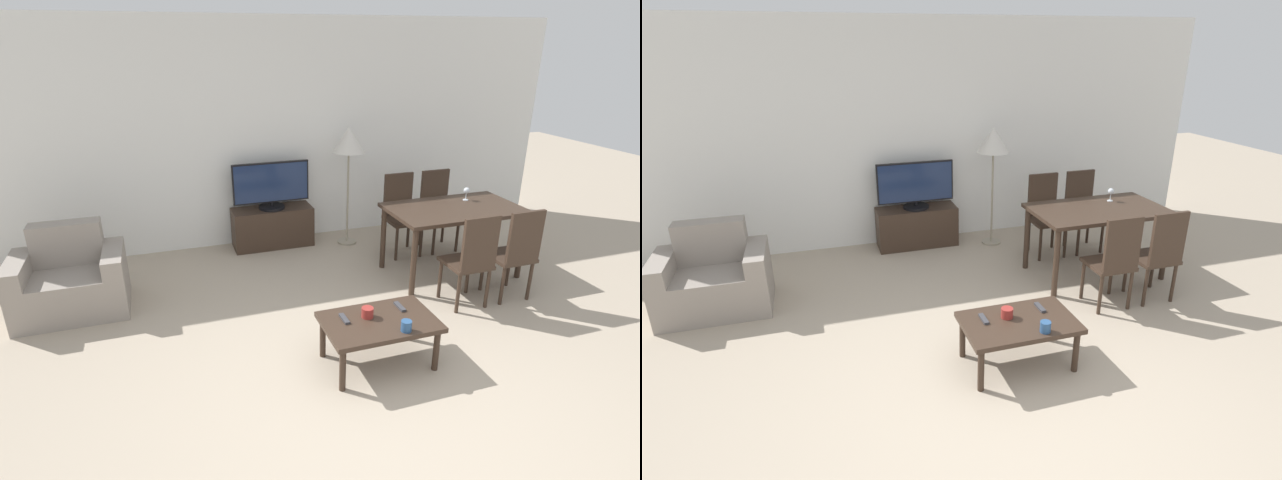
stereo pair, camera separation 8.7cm
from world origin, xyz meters
TOP-DOWN VIEW (x-y plane):
  - ground_plane at (0.00, 0.00)m, footprint 18.00×18.00m
  - wall_back at (0.00, 3.57)m, footprint 7.82×0.06m
  - armchair at (-2.21, 2.34)m, footprint 1.00×0.68m
  - tv_stand at (-0.02, 3.32)m, footprint 0.99×0.37m
  - tv at (-0.02, 3.31)m, footprint 0.94×0.32m
  - coffee_table at (0.20, 0.63)m, footprint 0.89×0.56m
  - dining_table at (1.66, 1.92)m, footprint 1.42×0.83m
  - dining_chair_near at (1.41, 1.20)m, footprint 0.40×0.40m
  - dining_chair_far at (1.91, 2.65)m, footprint 0.40×0.40m
  - dining_chair_near_right at (1.91, 1.20)m, footprint 0.40×0.40m
  - dining_chair_far_left at (1.41, 2.65)m, footprint 0.40×0.40m
  - floor_lamp at (0.90, 3.10)m, footprint 0.39×0.39m
  - remote_primary at (-0.06, 0.72)m, footprint 0.04×0.15m
  - remote_secondary at (0.44, 0.75)m, footprint 0.04×0.15m
  - cup_white_near at (0.13, 0.70)m, footprint 0.10×0.10m
  - cup_colored_far at (0.33, 0.42)m, footprint 0.08×0.08m
  - wine_glass_left at (1.92, 2.10)m, footprint 0.07×0.07m

SIDE VIEW (x-z plane):
  - ground_plane at x=0.00m, z-range 0.00..0.00m
  - tv_stand at x=-0.02m, z-range 0.00..0.50m
  - armchair at x=-2.21m, z-range -0.11..0.71m
  - coffee_table at x=0.20m, z-range 0.15..0.55m
  - remote_primary at x=-0.06m, z-range 0.40..0.42m
  - remote_secondary at x=0.44m, z-range 0.40..0.42m
  - cup_white_near at x=0.13m, z-range 0.40..0.48m
  - cup_colored_far at x=0.33m, z-range 0.40..0.48m
  - dining_chair_near at x=1.41m, z-range 0.04..1.00m
  - dining_chair_far at x=1.91m, z-range 0.04..1.00m
  - dining_chair_near_right at x=1.91m, z-range 0.04..1.00m
  - dining_chair_far_left at x=1.41m, z-range 0.04..1.00m
  - dining_table at x=1.66m, z-range 0.29..1.06m
  - tv at x=-0.02m, z-range 0.49..1.07m
  - wine_glass_left at x=1.92m, z-range 0.80..0.94m
  - floor_lamp at x=0.90m, z-range 0.54..2.02m
  - wall_back at x=0.00m, z-range 0.00..2.70m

